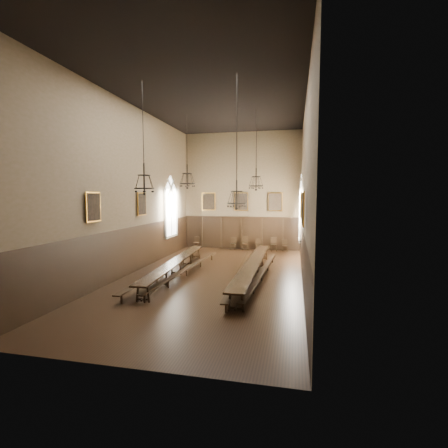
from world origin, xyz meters
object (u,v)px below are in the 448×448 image
(bench_left_inner, at_px, (186,271))
(chandelier_back_right, at_px, (256,181))
(table_left, at_px, (176,267))
(chair_7, at_px, (285,248))
(chair_0, at_px, (196,245))
(bench_left_outer, at_px, (167,269))
(chair_4, at_px, (245,246))
(chandelier_front_left, at_px, (144,181))
(table_right, at_px, (253,270))
(bench_right_inner, at_px, (240,274))
(bench_right_outer, at_px, (261,275))
(chair_3, at_px, (233,246))
(chair_6, at_px, (274,247))
(chair_5, at_px, (258,247))
(chandelier_front_right, at_px, (237,193))
(chandelier_back_left, at_px, (187,179))

(bench_left_inner, relative_size, chandelier_back_right, 2.14)
(table_left, height_order, chandelier_back_right, chandelier_back_right)
(chair_7, bearing_deg, chair_0, 170.99)
(bench_left_outer, relative_size, chair_4, 9.86)
(chandelier_front_left, bearing_deg, table_right, 35.28)
(bench_right_inner, relative_size, chair_0, 11.22)
(bench_right_outer, bearing_deg, chair_4, 103.71)
(chair_3, bearing_deg, chair_7, 1.97)
(chair_6, xyz_separation_m, chandelier_back_right, (-0.70, -5.79, 4.72))
(table_left, relative_size, bench_right_outer, 1.03)
(bench_left_inner, bearing_deg, chair_0, 104.03)
(chair_5, bearing_deg, bench_left_outer, -122.98)
(table_right, distance_m, chair_7, 8.43)
(bench_left_outer, relative_size, bench_right_outer, 1.06)
(bench_right_inner, distance_m, chandelier_front_right, 4.82)
(chair_3, height_order, chair_4, chair_4)
(bench_left_inner, bearing_deg, bench_right_inner, 0.08)
(bench_right_inner, distance_m, chair_5, 8.63)
(bench_right_inner, bearing_deg, chair_4, 97.08)
(table_right, relative_size, chandelier_front_left, 2.29)
(chandelier_front_left, bearing_deg, bench_left_outer, 94.01)
(chair_4, xyz_separation_m, chair_7, (3.02, -0.11, -0.05))
(table_right, distance_m, chair_0, 10.14)
(bench_right_inner, distance_m, chair_4, 8.81)
(bench_left_outer, distance_m, chandelier_back_right, 7.01)
(chair_6, bearing_deg, chandelier_front_left, -121.94)
(bench_left_inner, relative_size, bench_right_outer, 0.98)
(chandelier_back_right, bearing_deg, bench_right_inner, -98.22)
(chair_5, xyz_separation_m, chair_7, (1.99, 0.00, -0.00))
(bench_right_outer, height_order, chair_5, chair_5)
(bench_left_inner, relative_size, chair_6, 9.20)
(bench_left_outer, height_order, chair_7, chair_7)
(bench_left_inner, bearing_deg, table_left, 162.37)
(chandelier_front_left, bearing_deg, chandelier_back_right, 53.31)
(chair_6, distance_m, chandelier_front_right, 12.02)
(chair_4, xyz_separation_m, chandelier_front_left, (-2.67, -11.51, 4.48))
(bench_left_inner, distance_m, chandelier_back_right, 6.42)
(bench_left_outer, bearing_deg, chandelier_front_left, -85.99)
(bench_left_inner, distance_m, chair_0, 9.02)
(table_left, relative_size, chair_4, 9.64)
(table_left, distance_m, chair_0, 8.69)
(bench_right_inner, height_order, chair_4, chair_4)
(chair_6, bearing_deg, bench_left_inner, -123.41)
(chandelier_back_left, bearing_deg, table_left, -83.98)
(table_left, xyz_separation_m, chandelier_front_right, (3.75, -2.90, 3.89))
(table_left, bearing_deg, chair_4, 74.36)
(table_left, xyz_separation_m, bench_left_outer, (-0.47, -0.16, -0.10))
(bench_left_outer, relative_size, bench_right_inner, 1.00)
(chair_3, relative_size, chandelier_front_right, 0.18)
(chair_5, bearing_deg, table_left, -120.69)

